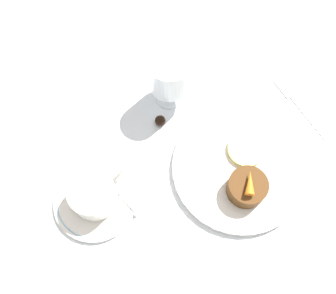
{
  "coord_description": "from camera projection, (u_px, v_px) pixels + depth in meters",
  "views": [
    {
      "loc": [
        -0.26,
        -0.13,
        0.72
      ],
      "look_at": [
        -0.08,
        0.07,
        0.04
      ],
      "focal_mm": 42.0,
      "sensor_mm": 36.0,
      "label": 1
    }
  ],
  "objects": [
    {
      "name": "ground_plane",
      "position": [
        223.0,
        155.0,
        0.77
      ],
      "size": [
        3.0,
        3.0,
        0.0
      ],
      "primitive_type": "plane",
      "color": "white"
    },
    {
      "name": "dinner_plate",
      "position": [
        238.0,
        169.0,
        0.75
      ],
      "size": [
        0.26,
        0.26,
        0.01
      ],
      "color": "white",
      "rests_on": "ground_plane"
    },
    {
      "name": "saucer",
      "position": [
        95.0,
        201.0,
        0.73
      ],
      "size": [
        0.15,
        0.15,
        0.01
      ],
      "color": "white",
      "rests_on": "ground_plane"
    },
    {
      "name": "coffee_cup",
      "position": [
        93.0,
        195.0,
        0.7
      ],
      "size": [
        0.11,
        0.08,
        0.05
      ],
      "color": "white",
      "rests_on": "saucer"
    },
    {
      "name": "spoon",
      "position": [
        114.0,
        186.0,
        0.73
      ],
      "size": [
        0.02,
        0.11,
        0.0
      ],
      "color": "silver",
      "rests_on": "saucer"
    },
    {
      "name": "wine_glass",
      "position": [
        169.0,
        76.0,
        0.74
      ],
      "size": [
        0.08,
        0.08,
        0.13
      ],
      "color": "silver",
      "rests_on": "ground_plane"
    },
    {
      "name": "fork",
      "position": [
        296.0,
        102.0,
        0.81
      ],
      "size": [
        0.05,
        0.17,
        0.01
      ],
      "color": "silver",
      "rests_on": "ground_plane"
    },
    {
      "name": "dessert_cake",
      "position": [
        247.0,
        187.0,
        0.71
      ],
      "size": [
        0.07,
        0.07,
        0.04
      ],
      "color": "#563314",
      "rests_on": "dinner_plate"
    },
    {
      "name": "carrot_garnish",
      "position": [
        250.0,
        183.0,
        0.68
      ],
      "size": [
        0.04,
        0.04,
        0.02
      ],
      "color": "orange",
      "rests_on": "dessert_cake"
    },
    {
      "name": "pineapple_slice",
      "position": [
        246.0,
        150.0,
        0.75
      ],
      "size": [
        0.07,
        0.07,
        0.01
      ],
      "color": "#EFE075",
      "rests_on": "dinner_plate"
    },
    {
      "name": "chocolate_truffle",
      "position": [
        160.0,
        121.0,
        0.78
      ],
      "size": [
        0.02,
        0.02,
        0.02
      ],
      "color": "black",
      "rests_on": "ground_plane"
    }
  ]
}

